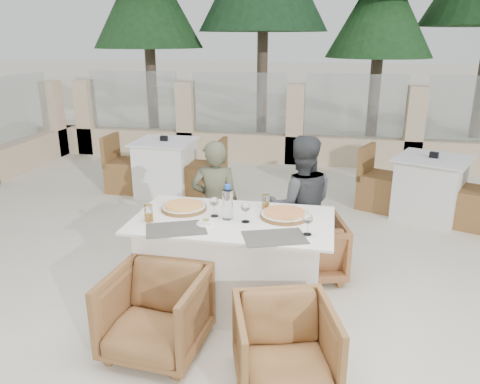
% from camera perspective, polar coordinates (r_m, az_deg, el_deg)
% --- Properties ---
extents(ground, '(80.00, 80.00, 0.00)m').
position_cam_1_polar(ground, '(4.09, 0.62, -13.41)').
color(ground, beige).
rests_on(ground, ground).
extents(sand_patch, '(30.00, 16.00, 0.01)m').
position_cam_1_polar(sand_patch, '(17.57, 9.16, 11.09)').
color(sand_patch, beige).
rests_on(sand_patch, ground).
extents(perimeter_wall_far, '(10.00, 0.34, 1.60)m').
position_cam_1_polar(perimeter_wall_far, '(8.36, 6.74, 8.89)').
color(perimeter_wall_far, beige).
rests_on(perimeter_wall_far, ground).
extents(pine_far_left, '(2.42, 2.42, 5.50)m').
position_cam_1_polar(pine_far_left, '(11.23, -11.23, 21.06)').
color(pine_far_left, '#1C421D').
rests_on(pine_far_left, ground).
extents(pine_centre, '(2.20, 2.20, 5.00)m').
position_cam_1_polar(pine_centre, '(10.66, 16.79, 19.48)').
color(pine_centre, '#1F4A20').
rests_on(pine_centre, ground).
extents(dining_table, '(1.60, 0.90, 0.77)m').
position_cam_1_polar(dining_table, '(3.91, -0.86, -8.55)').
color(dining_table, white).
rests_on(dining_table, ground).
extents(placemat_near_left, '(0.53, 0.45, 0.00)m').
position_cam_1_polar(placemat_near_left, '(3.59, -7.80, -4.47)').
color(placemat_near_left, '#4F4B44').
rests_on(placemat_near_left, dining_table).
extents(placemat_near_right, '(0.53, 0.44, 0.00)m').
position_cam_1_polar(placemat_near_right, '(3.42, 4.23, -5.54)').
color(placemat_near_right, '#4E4A43').
rests_on(placemat_near_right, dining_table).
extents(pizza_left, '(0.39, 0.39, 0.05)m').
position_cam_1_polar(pizza_left, '(3.97, -6.85, -1.83)').
color(pizza_left, orange).
rests_on(pizza_left, dining_table).
extents(pizza_right, '(0.50, 0.50, 0.05)m').
position_cam_1_polar(pizza_right, '(3.80, 5.43, -2.71)').
color(pizza_right, '#CA431B').
rests_on(pizza_right, dining_table).
extents(water_bottle, '(0.09, 0.09, 0.29)m').
position_cam_1_polar(water_bottle, '(3.71, -1.50, -1.22)').
color(water_bottle, '#C2E5FF').
rests_on(water_bottle, dining_table).
extents(wine_glass_centre, '(0.09, 0.09, 0.18)m').
position_cam_1_polar(wine_glass_centre, '(3.78, -3.15, -1.67)').
color(wine_glass_centre, silver).
rests_on(wine_glass_centre, dining_table).
extents(wine_glass_near, '(0.09, 0.09, 0.18)m').
position_cam_1_polar(wine_glass_near, '(3.66, 0.69, -2.34)').
color(wine_glass_near, silver).
rests_on(wine_glass_near, dining_table).
extents(wine_glass_corner, '(0.08, 0.08, 0.18)m').
position_cam_1_polar(wine_glass_corner, '(3.46, 8.26, -3.78)').
color(wine_glass_corner, white).
rests_on(wine_glass_corner, dining_table).
extents(beer_glass_left, '(0.09, 0.09, 0.14)m').
position_cam_1_polar(beer_glass_left, '(3.75, -11.07, -2.56)').
color(beer_glass_left, orange).
rests_on(beer_glass_left, dining_table).
extents(beer_glass_right, '(0.08, 0.08, 0.13)m').
position_cam_1_polar(beer_glass_right, '(3.96, 3.16, -1.18)').
color(beer_glass_right, orange).
rests_on(beer_glass_right, dining_table).
extents(olive_dish, '(0.14, 0.14, 0.04)m').
position_cam_1_polar(olive_dish, '(3.65, -4.17, -3.63)').
color(olive_dish, white).
rests_on(olive_dish, dining_table).
extents(armchair_far_left, '(0.75, 0.76, 0.55)m').
position_cam_1_polar(armchair_far_left, '(4.78, -2.99, -4.80)').
color(armchair_far_left, olive).
rests_on(armchair_far_left, ground).
extents(armchair_far_right, '(0.75, 0.76, 0.57)m').
position_cam_1_polar(armchair_far_right, '(4.45, 8.52, -6.71)').
color(armchair_far_right, brown).
rests_on(armchair_far_right, ground).
extents(armchair_near_left, '(0.71, 0.73, 0.61)m').
position_cam_1_polar(armchair_near_left, '(3.45, -10.23, -14.33)').
color(armchair_near_left, brown).
rests_on(armchair_near_left, ground).
extents(armchair_near_right, '(0.77, 0.78, 0.57)m').
position_cam_1_polar(armchair_near_right, '(3.13, 5.47, -18.36)').
color(armchair_near_right, olive).
rests_on(armchair_near_right, ground).
extents(diner_left, '(0.50, 0.37, 1.26)m').
position_cam_1_polar(diner_left, '(4.48, -3.03, -1.58)').
color(diner_left, '#52533C').
rests_on(diner_left, ground).
extents(diner_right, '(0.74, 0.63, 1.33)m').
position_cam_1_polar(diner_right, '(4.36, 7.38, -1.75)').
color(diner_right, '#3A3D40').
rests_on(diner_right, ground).
extents(bg_table_a, '(1.65, 0.83, 0.77)m').
position_cam_1_polar(bg_table_a, '(6.79, -9.07, 3.00)').
color(bg_table_a, white).
rests_on(bg_table_a, ground).
extents(bg_table_b, '(1.83, 1.41, 0.77)m').
position_cam_1_polar(bg_table_b, '(6.23, 22.11, 0.45)').
color(bg_table_b, silver).
rests_on(bg_table_b, ground).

